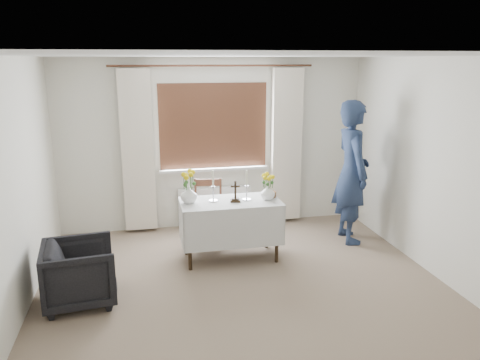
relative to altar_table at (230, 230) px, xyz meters
name	(u,v)px	position (x,y,z in m)	size (l,w,h in m)	color
ground	(252,304)	(0.00, -1.19, -0.38)	(5.00, 5.00, 0.00)	gray
altar_table	(230,230)	(0.00, 0.00, 0.00)	(1.24, 0.64, 0.76)	silver
wooden_chair	(209,213)	(-0.20, 0.56, 0.06)	(0.41, 0.41, 0.88)	#562D1D
armchair	(80,273)	(-1.73, -0.77, -0.05)	(0.70, 0.72, 0.66)	black
person	(352,172)	(1.74, 0.29, 0.60)	(0.71, 0.47, 1.95)	navy
radiator	(215,207)	(0.00, 1.23, -0.08)	(1.10, 0.10, 0.60)	white
wooden_cross	(235,191)	(0.06, -0.04, 0.51)	(0.12, 0.09, 0.26)	black
candlestick_left	(213,186)	(-0.21, 0.04, 0.58)	(0.11, 0.11, 0.39)	silver
candlestick_right	(247,185)	(0.21, 0.00, 0.57)	(0.11, 0.11, 0.38)	silver
flower_vase_left	(189,195)	(-0.51, 0.03, 0.49)	(0.20, 0.20, 0.21)	white
flower_vase_right	(268,192)	(0.47, -0.03, 0.47)	(0.18, 0.18, 0.19)	white
wicker_basket	(269,194)	(0.52, 0.08, 0.41)	(0.18, 0.18, 0.07)	brown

